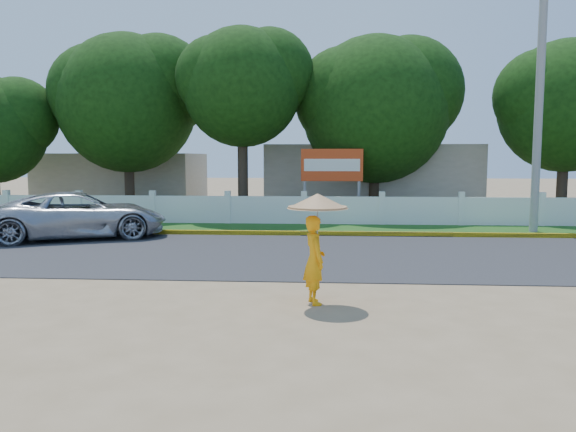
# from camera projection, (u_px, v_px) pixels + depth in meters

# --- Properties ---
(ground) EXTENTS (120.00, 120.00, 0.00)m
(ground) POSITION_uv_depth(u_px,v_px,m) (281.00, 294.00, 10.76)
(ground) COLOR #9E8460
(ground) RESTS_ON ground
(road) EXTENTS (60.00, 7.00, 0.02)m
(road) POSITION_uv_depth(u_px,v_px,m) (294.00, 254.00, 15.23)
(road) COLOR #38383A
(road) RESTS_ON ground
(grass_verge) EXTENTS (60.00, 3.50, 0.03)m
(grass_verge) POSITION_uv_depth(u_px,v_px,m) (302.00, 229.00, 20.44)
(grass_verge) COLOR #2D601E
(grass_verge) RESTS_ON ground
(curb) EXTENTS (40.00, 0.18, 0.16)m
(curb) POSITION_uv_depth(u_px,v_px,m) (300.00, 233.00, 18.74)
(curb) COLOR yellow
(curb) RESTS_ON ground
(fence) EXTENTS (40.00, 0.10, 1.10)m
(fence) POSITION_uv_depth(u_px,v_px,m) (304.00, 210.00, 21.82)
(fence) COLOR silver
(fence) RESTS_ON ground
(building_near) EXTENTS (10.00, 6.00, 3.20)m
(building_near) POSITION_uv_depth(u_px,v_px,m) (369.00, 177.00, 28.25)
(building_near) COLOR #B7AD99
(building_near) RESTS_ON ground
(building_far) EXTENTS (8.00, 5.00, 2.80)m
(building_far) POSITION_uv_depth(u_px,v_px,m) (124.00, 180.00, 30.14)
(building_far) COLOR #B7AD99
(building_far) RESTS_ON ground
(utility_pole) EXTENTS (0.28, 0.28, 9.05)m
(utility_pole) POSITION_uv_depth(u_px,v_px,m) (539.00, 101.00, 19.10)
(utility_pole) COLOR gray
(utility_pole) RESTS_ON ground
(vehicle) EXTENTS (5.99, 4.49, 1.51)m
(vehicle) POSITION_uv_depth(u_px,v_px,m) (79.00, 215.00, 18.06)
(vehicle) COLOR #AFB1B7
(vehicle) RESTS_ON ground
(monk_with_parasol) EXTENTS (1.09, 1.09, 1.98)m
(monk_with_parasol) POSITION_uv_depth(u_px,v_px,m) (316.00, 232.00, 9.95)
(monk_with_parasol) COLOR #FD9E0D
(monk_with_parasol) RESTS_ON ground
(billboard) EXTENTS (2.50, 0.13, 2.95)m
(billboard) POSITION_uv_depth(u_px,v_px,m) (332.00, 169.00, 22.67)
(billboard) COLOR gray
(billboard) RESTS_ON ground
(tree_row) EXTENTS (37.41, 7.28, 8.19)m
(tree_row) POSITION_uv_depth(u_px,v_px,m) (381.00, 104.00, 24.14)
(tree_row) COLOR #473828
(tree_row) RESTS_ON ground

